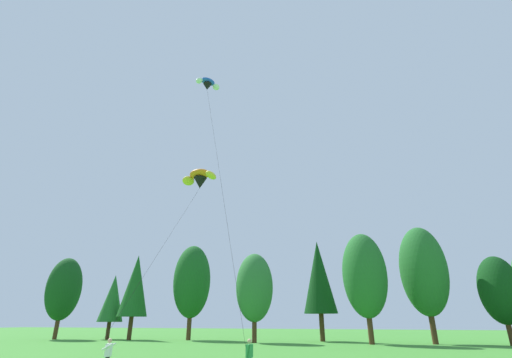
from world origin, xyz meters
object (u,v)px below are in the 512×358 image
at_px(kite_flyer_near, 108,353).
at_px(kite_flyer_mid, 249,354).
at_px(parafoil_kite_mid_blue_white, 208,84).
at_px(parafoil_kite_high_orange, 200,178).

bearing_deg(kite_flyer_near, kite_flyer_mid, 11.46).
xyz_separation_m(kite_flyer_mid, parafoil_kite_mid_blue_white, (-7.06, 8.37, 23.44)).
bearing_deg(parafoil_kite_high_orange, kite_flyer_near, -90.75).
bearing_deg(parafoil_kite_high_orange, parafoil_kite_mid_blue_white, 99.27).
bearing_deg(kite_flyer_near, parafoil_kite_high_orange, 89.25).
height_order(kite_flyer_mid, parafoil_kite_mid_blue_white, parafoil_kite_mid_blue_white).
relative_size(kite_flyer_near, parafoil_kite_high_orange, 0.13).
xyz_separation_m(kite_flyer_near, kite_flyer_mid, (7.06, 1.43, -0.01)).
height_order(kite_flyer_near, parafoil_kite_high_orange, parafoil_kite_high_orange).
height_order(kite_flyer_near, kite_flyer_mid, same).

